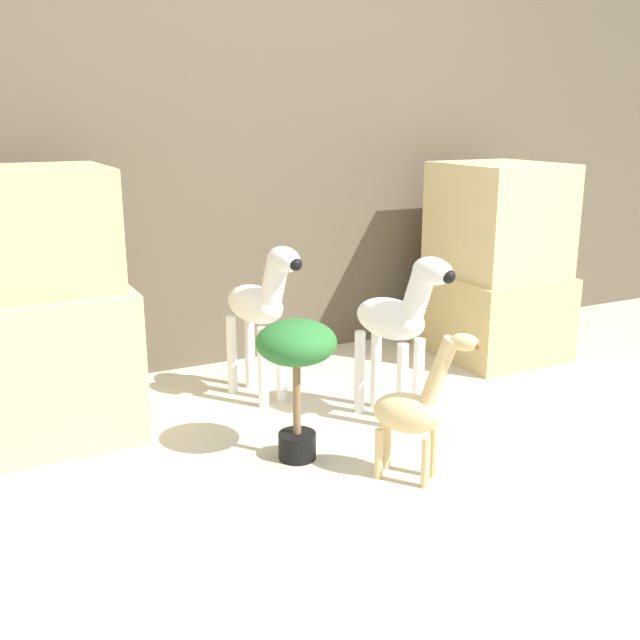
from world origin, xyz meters
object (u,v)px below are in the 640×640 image
at_px(giraffe_figurine, 413,409).
at_px(potted_palm_front, 296,356).
at_px(zebra_left, 261,306).
at_px(zebra_right, 398,320).

distance_m(giraffe_figurine, potted_palm_front, 0.47).
bearing_deg(giraffe_figurine, potted_palm_front, 131.19).
relative_size(zebra_left, potted_palm_front, 1.35).
height_order(zebra_left, giraffe_figurine, zebra_left).
height_order(zebra_right, zebra_left, same).
xyz_separation_m(zebra_right, giraffe_figurine, (-0.24, -0.48, -0.17)).
distance_m(zebra_right, zebra_left, 0.64).
bearing_deg(zebra_left, potted_palm_front, -100.94).
distance_m(zebra_left, potted_palm_front, 0.64).
height_order(zebra_right, giraffe_figurine, zebra_right).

